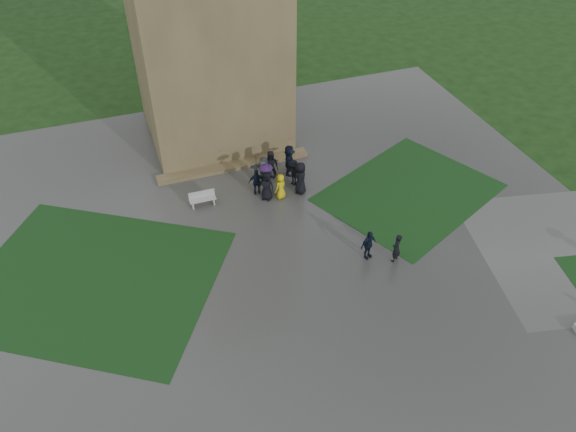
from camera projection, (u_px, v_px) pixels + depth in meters
name	position (u px, v px, depth m)	size (l,w,h in m)	color
ground	(296.00, 295.00, 25.19)	(120.00, 120.00, 0.00)	black
plaza	(282.00, 265.00, 26.63)	(34.00, 34.00, 0.02)	#353633
lawn_inset_left	(94.00, 279.00, 25.88)	(11.00, 9.00, 0.01)	black
lawn_inset_right	(409.00, 192.00, 30.98)	(9.00, 7.00, 0.01)	black
tower_plinth	(234.00, 166.00, 32.79)	(9.00, 0.80, 0.22)	brown
bench	(202.00, 198.00, 29.89)	(1.41, 0.45, 0.82)	#ACACA7
visitor_cluster	(279.00, 169.00, 30.78)	(3.44, 3.35, 2.52)	black
pedestrian_mid	(368.00, 245.00, 26.54)	(0.93, 0.53, 1.58)	black
pedestrian_near	(396.00, 248.00, 26.37)	(0.58, 0.38, 1.58)	black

